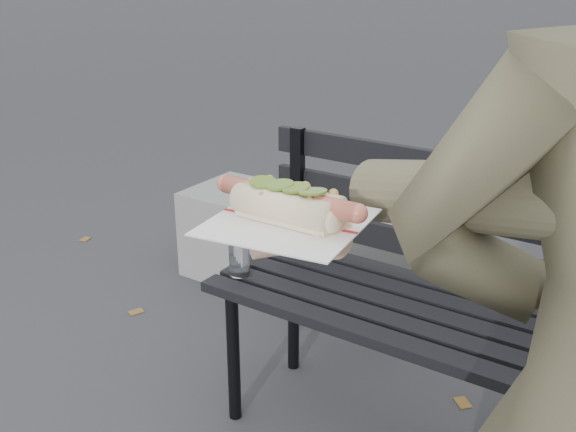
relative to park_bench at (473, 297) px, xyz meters
name	(u,v)px	position (x,y,z in m)	size (l,w,h in m)	color
park_bench	(473,297)	(0.00, 0.00, 0.00)	(1.50, 0.44, 0.88)	black
concrete_block	(312,250)	(-0.91, 0.63, -0.32)	(1.20, 0.40, 0.40)	slate
held_hotdog	(462,205)	(0.24, -0.89, 0.59)	(0.64, 0.32, 0.20)	brown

